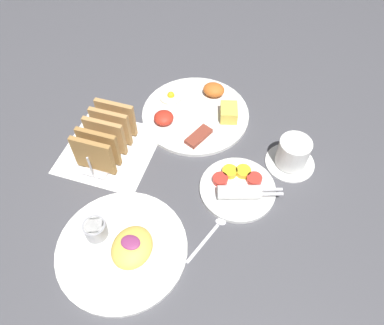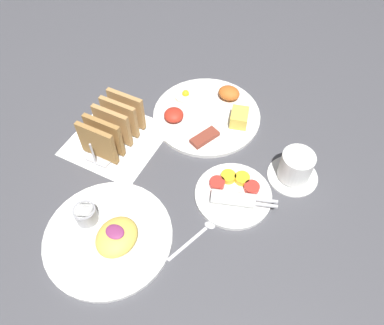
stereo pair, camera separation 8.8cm
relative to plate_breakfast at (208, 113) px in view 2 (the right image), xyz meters
name	(u,v)px [view 2 (the right image)]	position (x,y,z in m)	size (l,w,h in m)	color
ground_plane	(166,174)	(-0.01, -0.22, -0.01)	(3.00, 3.00, 0.00)	#47474C
napkin_flat	(116,140)	(-0.17, -0.19, -0.01)	(0.22, 0.22, 0.00)	white
plate_breakfast	(208,113)	(0.00, 0.00, 0.00)	(0.29, 0.29, 0.05)	white
plate_condiments	(234,194)	(0.16, -0.21, 0.00)	(0.19, 0.18, 0.04)	white
plate_foreground	(108,235)	(-0.03, -0.42, 0.00)	(0.27, 0.27, 0.06)	white
toast_rack	(113,127)	(-0.17, -0.19, 0.04)	(0.10, 0.18, 0.10)	#B7B7BC
coffee_cup	(295,168)	(0.27, -0.09, 0.03)	(0.12, 0.12, 0.08)	white
teaspoon	(199,234)	(0.13, -0.33, -0.01)	(0.06, 0.12, 0.01)	silver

